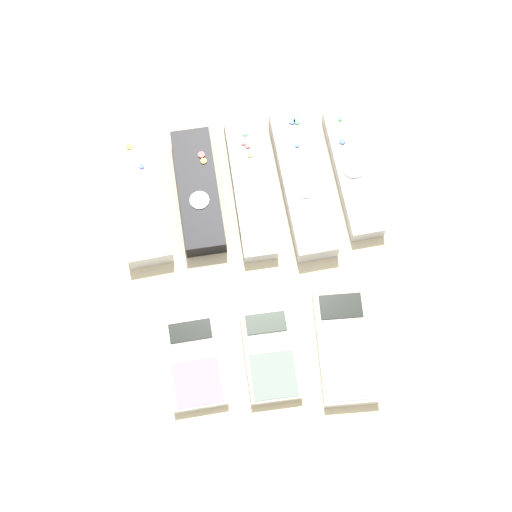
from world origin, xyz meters
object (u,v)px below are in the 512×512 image
remote_3 (303,183)px  remote_4 (353,173)px  remote_1 (198,191)px  calculator_1 (270,355)px  remote_2 (250,186)px  calculator_0 (195,363)px  remote_0 (141,200)px  calculator_2 (345,346)px

remote_3 → remote_4: (0.07, 0.01, -0.00)m
remote_1 → calculator_1: (0.06, -0.23, -0.01)m
remote_2 → calculator_0: size_ratio=1.79×
remote_4 → calculator_1: bearing=-124.7°
remote_1 → remote_0: bearing=-178.8°
remote_2 → calculator_1: 0.23m
calculator_0 → calculator_1: same height
calculator_1 → remote_0: bearing=121.4°
remote_2 → calculator_0: (-0.10, -0.22, -0.00)m
remote_1 → calculator_2: bearing=-57.2°
remote_0 → calculator_0: size_ratio=1.55×
remote_3 → calculator_2: remote_3 is taller
remote_4 → calculator_2: bearing=-105.1°
calculator_2 → remote_4: bearing=80.8°
remote_3 → calculator_2: 0.22m
calculator_0 → remote_2: bearing=64.8°
remote_3 → remote_4: remote_3 is taller
remote_1 → calculator_1: remote_1 is taller
remote_0 → remote_4: size_ratio=0.96×
remote_2 → calculator_1: size_ratio=1.78×
remote_3 → calculator_2: size_ratio=1.43×
remote_1 → calculator_0: 0.23m
remote_0 → remote_2: (0.14, 0.00, -0.00)m
remote_2 → remote_3: 0.07m
remote_2 → calculator_2: bearing=-70.0°
remote_3 → remote_4: size_ratio=1.14×
remote_2 → calculator_2: 0.24m
remote_1 → calculator_1: bearing=-75.8°
remote_1 → calculator_0: size_ratio=1.49×
remote_3 → calculator_0: remote_3 is taller
remote_1 → calculator_2: 0.27m
calculator_0 → remote_0: bearing=99.7°
remote_0 → remote_4: remote_0 is taller
remote_3 → calculator_0: (-0.17, -0.22, -0.01)m
calculator_0 → calculator_2: bearing=-3.2°
remote_1 → remote_4: bearing=-1.0°
remote_1 → remote_4: (0.20, -0.00, -0.00)m
remote_0 → remote_4: bearing=-3.0°
remote_4 → calculator_1: (-0.14, -0.23, -0.00)m
remote_1 → remote_2: 0.07m
remote_1 → calculator_1: size_ratio=1.48×
calculator_1 → remote_3: bearing=71.6°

